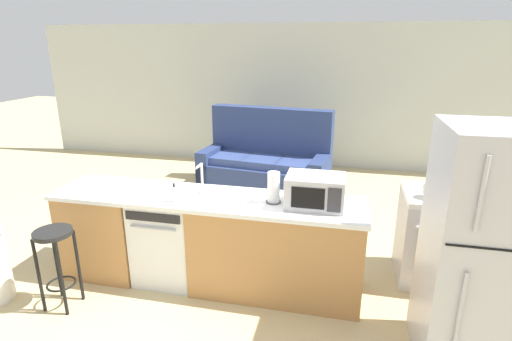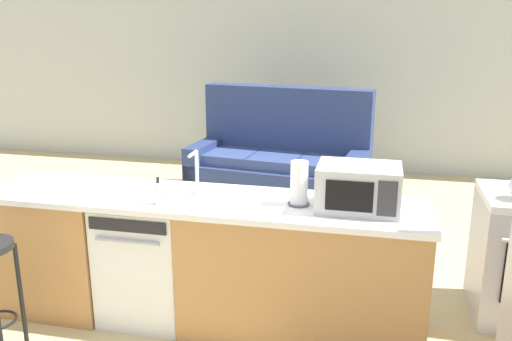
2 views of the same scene
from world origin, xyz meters
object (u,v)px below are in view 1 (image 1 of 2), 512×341
object	(u,v)px
stove_range	(440,237)
couch	(267,164)
soap_bottle	(174,194)
kettle	(432,189)
bar_stool	(56,252)
refrigerator	(483,253)
paper_towel_roll	(274,188)
dishwasher	(169,239)
microwave	(315,191)

from	to	relation	value
stove_range	couch	distance (m)	3.14
soap_bottle	couch	size ratio (longest dim) A/B	0.08
stove_range	kettle	distance (m)	0.57
couch	bar_stool	bearing A→B (deg)	-108.69
stove_range	couch	world-z (taller)	couch
kettle	soap_bottle	bearing A→B (deg)	-165.11
refrigerator	soap_bottle	distance (m)	2.46
refrigerator	paper_towel_roll	world-z (taller)	refrigerator
stove_range	paper_towel_roll	distance (m)	1.76
dishwasher	bar_stool	size ratio (longest dim) A/B	1.14
dishwasher	soap_bottle	size ratio (longest dim) A/B	4.77
refrigerator	soap_bottle	size ratio (longest dim) A/B	10.07
refrigerator	kettle	size ratio (longest dim) A/B	8.64
stove_range	bar_stool	distance (m)	3.56
kettle	couch	size ratio (longest dim) A/B	0.10
dishwasher	refrigerator	world-z (taller)	refrigerator
soap_bottle	kettle	size ratio (longest dim) A/B	0.86
microwave	paper_towel_roll	distance (m)	0.37
paper_towel_roll	refrigerator	bearing A→B (deg)	-19.39
kettle	bar_stool	world-z (taller)	kettle
stove_range	bar_stool	world-z (taller)	stove_range
dishwasher	microwave	bearing A→B (deg)	-0.05
microwave	kettle	xyz separation A→B (m)	(1.03, 0.42, -0.05)
kettle	couch	xyz separation A→B (m)	(-2.01, 2.39, -0.59)
kettle	couch	bearing A→B (deg)	130.14
dishwasher	refrigerator	bearing A→B (deg)	-11.93
stove_range	soap_bottle	world-z (taller)	soap_bottle
refrigerator	microwave	bearing A→B (deg)	155.37
stove_range	soap_bottle	distance (m)	2.59
kettle	dishwasher	bearing A→B (deg)	-170.15
paper_towel_roll	soap_bottle	size ratio (longest dim) A/B	1.60
paper_towel_roll	kettle	world-z (taller)	paper_towel_roll
soap_bottle	refrigerator	bearing A→B (deg)	-8.69
soap_bottle	bar_stool	bearing A→B (deg)	-152.82
couch	stove_range	bearing A→B (deg)	-46.07
refrigerator	couch	distance (m)	4.03
bar_stool	kettle	bearing A→B (deg)	18.65
refrigerator	bar_stool	bearing A→B (deg)	-178.26
kettle	couch	distance (m)	3.18
microwave	dishwasher	bearing A→B (deg)	179.95
stove_range	microwave	world-z (taller)	microwave
stove_range	paper_towel_roll	size ratio (longest dim) A/B	3.19
microwave	refrigerator	bearing A→B (deg)	-24.63
stove_range	soap_bottle	bearing A→B (deg)	-163.33
soap_bottle	dishwasher	bearing A→B (deg)	134.02
paper_towel_roll	kettle	distance (m)	1.46
refrigerator	microwave	size ratio (longest dim) A/B	3.55
refrigerator	kettle	world-z (taller)	refrigerator
refrigerator	bar_stool	xyz separation A→B (m)	(-3.35, -0.10, -0.35)
stove_range	kettle	bearing A→B (deg)	-142.84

